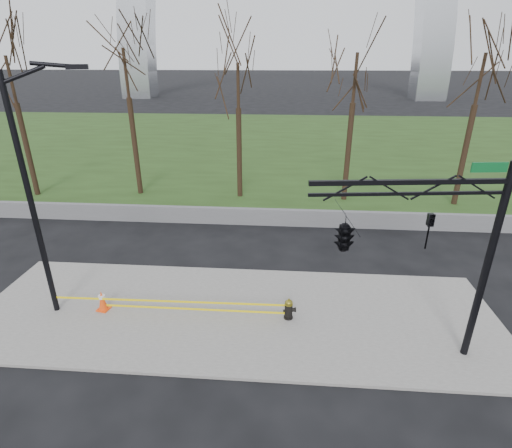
# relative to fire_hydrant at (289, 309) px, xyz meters

# --- Properties ---
(ground) EXTENTS (500.00, 500.00, 0.00)m
(ground) POSITION_rel_fire_hydrant_xyz_m (-1.86, 0.17, -0.45)
(ground) COLOR black
(ground) RESTS_ON ground
(sidewalk) EXTENTS (18.00, 6.00, 0.10)m
(sidewalk) POSITION_rel_fire_hydrant_xyz_m (-1.86, 0.17, -0.40)
(sidewalk) COLOR slate
(sidewalk) RESTS_ON ground
(grass_strip) EXTENTS (120.00, 40.00, 0.06)m
(grass_strip) POSITION_rel_fire_hydrant_xyz_m (-1.86, 30.17, -0.42)
(grass_strip) COLOR #253C16
(grass_strip) RESTS_ON ground
(guardrail) EXTENTS (60.00, 0.30, 0.90)m
(guardrail) POSITION_rel_fire_hydrant_xyz_m (-1.86, 8.17, -0.00)
(guardrail) COLOR #59595B
(guardrail) RESTS_ON ground
(tree_row) EXTENTS (43.47, 4.00, 9.72)m
(tree_row) POSITION_rel_fire_hydrant_xyz_m (-3.12, 12.17, 4.40)
(tree_row) COLOR black
(tree_row) RESTS_ON ground
(fire_hydrant) EXTENTS (0.48, 0.31, 0.77)m
(fire_hydrant) POSITION_rel_fire_hydrant_xyz_m (0.00, 0.00, 0.00)
(fire_hydrant) COLOR black
(fire_hydrant) RESTS_ON sidewalk
(traffic_cone) EXTENTS (0.46, 0.46, 0.76)m
(traffic_cone) POSITION_rel_fire_hydrant_xyz_m (-6.51, -0.02, 0.02)
(traffic_cone) COLOR #FD460D
(traffic_cone) RESTS_ON sidewalk
(street_light) EXTENTS (2.30, 0.97, 8.21)m
(street_light) POSITION_rel_fire_hydrant_xyz_m (-7.95, -0.06, 4.24)
(street_light) COLOR black
(street_light) RESTS_ON ground
(traffic_signal_mast) EXTENTS (5.07, 2.53, 6.00)m
(traffic_signal_mast) POSITION_rel_fire_hydrant_xyz_m (2.06, -1.68, 3.69)
(traffic_signal_mast) COLOR black
(traffic_signal_mast) RESTS_ON ground
(caution_tape) EXTENTS (8.16, 0.14, 0.40)m
(caution_tape) POSITION_rel_fire_hydrant_xyz_m (-3.72, -0.04, 0.01)
(caution_tape) COLOR yellow
(caution_tape) RESTS_ON ground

